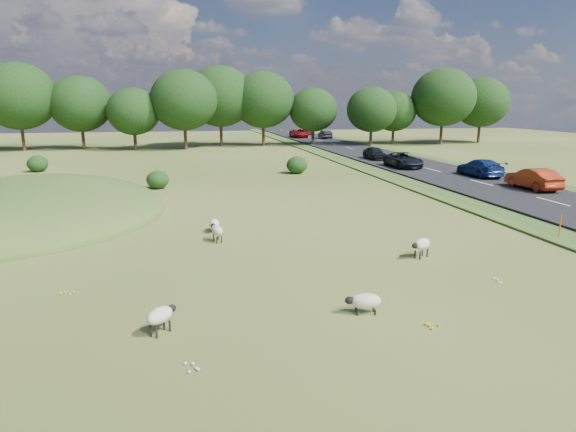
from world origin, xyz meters
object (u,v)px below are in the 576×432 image
at_px(sheep_1, 161,315).
at_px(car_0, 307,131).
at_px(sheep_3, 217,231).
at_px(car_1, 533,179).
at_px(sheep_2, 421,244).
at_px(car_4, 375,153).
at_px(sheep_0, 365,301).
at_px(sheep_4, 214,224).
at_px(car_5, 299,133).
at_px(marker_post, 560,227).
at_px(car_6, 480,168).
at_px(car_2, 325,134).
at_px(car_3, 403,160).

xyz_separation_m(sheep_1, car_0, (25.64, 85.24, 0.41)).
xyz_separation_m(sheep_3, car_1, (23.35, 8.85, 0.47)).
bearing_deg(sheep_2, car_4, -140.05).
distance_m(sheep_0, sheep_4, 11.94).
xyz_separation_m(car_4, car_5, (0.00, 36.73, 0.08)).
distance_m(marker_post, car_1, 13.86).
bearing_deg(sheep_0, marker_post, -143.46).
height_order(car_1, car_4, car_1).
xyz_separation_m(sheep_4, car_6, (23.36, 13.69, 0.58)).
relative_size(sheep_0, sheep_4, 1.03).
bearing_deg(sheep_2, car_2, -134.43).
distance_m(marker_post, sheep_4, 16.71).
bearing_deg(sheep_1, sheep_4, 30.70).
bearing_deg(car_5, sheep_0, -101.67).
height_order(car_0, car_6, car_6).
height_order(sheep_2, car_5, car_5).
distance_m(sheep_0, car_4, 42.53).
bearing_deg(sheep_3, car_0, -30.29).
height_order(sheep_0, car_3, car_3).
distance_m(sheep_0, car_6, 31.75).
relative_size(sheep_0, car_0, 0.24).
xyz_separation_m(sheep_2, car_0, (15.20, 80.07, 0.37)).
height_order(sheep_1, car_6, car_6).
height_order(marker_post, car_0, car_0).
distance_m(sheep_0, sheep_1, 6.09).
relative_size(marker_post, car_2, 0.28).
relative_size(sheep_2, car_6, 0.23).
distance_m(car_0, car_5, 9.66).
bearing_deg(sheep_4, car_1, 116.71).
height_order(sheep_2, sheep_4, sheep_2).
bearing_deg(marker_post, sheep_0, -151.98).
distance_m(sheep_3, car_1, 24.98).
bearing_deg(car_6, sheep_1, 44.44).
relative_size(sheep_1, car_4, 0.26).
bearing_deg(car_3, marker_post, -97.94).
relative_size(sheep_0, sheep_3, 1.06).
relative_size(car_1, car_5, 0.83).
distance_m(sheep_2, car_3, 29.30).
relative_size(car_2, car_6, 0.86).
height_order(sheep_4, car_2, car_2).
height_order(sheep_4, car_4, car_4).
bearing_deg(car_3, car_4, 90.00).
bearing_deg(sheep_2, sheep_1, -5.42).
bearing_deg(car_1, sheep_3, 20.76).
bearing_deg(marker_post, car_1, 57.90).
bearing_deg(car_5, car_4, -90.00).
xyz_separation_m(sheep_1, sheep_2, (10.44, 5.16, 0.04)).
bearing_deg(sheep_1, car_2, 22.54).
bearing_deg(marker_post, car_4, 83.84).
bearing_deg(car_1, car_0, -90.00).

